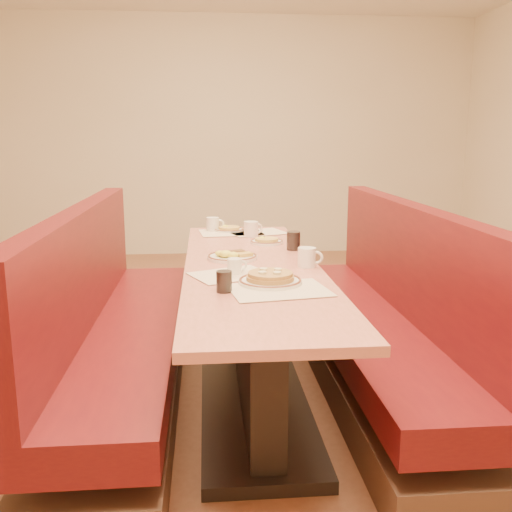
{
  "coord_description": "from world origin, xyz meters",
  "views": [
    {
      "loc": [
        -0.24,
        -2.94,
        1.41
      ],
      "look_at": [
        0.0,
        -0.28,
        0.85
      ],
      "focal_mm": 40.0,
      "sensor_mm": 36.0,
      "label": 1
    }
  ],
  "objects": [
    {
      "name": "ground",
      "position": [
        0.0,
        0.0,
        0.0
      ],
      "size": [
        8.0,
        8.0,
        0.0
      ],
      "primitive_type": "plane",
      "color": "#9E6647",
      "rests_on": "ground"
    },
    {
      "name": "room_envelope",
      "position": [
        0.0,
        0.0,
        1.93
      ],
      "size": [
        6.04,
        8.04,
        2.82
      ],
      "color": "beige",
      "rests_on": "ground"
    },
    {
      "name": "diner_table",
      "position": [
        0.0,
        0.0,
        0.37
      ],
      "size": [
        0.7,
        2.5,
        0.75
      ],
      "color": "black",
      "rests_on": "ground"
    },
    {
      "name": "booth_left",
      "position": [
        -0.73,
        0.0,
        0.36
      ],
      "size": [
        0.55,
        2.5,
        1.05
      ],
      "color": "#4C3326",
      "rests_on": "ground"
    },
    {
      "name": "booth_right",
      "position": [
        0.73,
        0.0,
        0.36
      ],
      "size": [
        0.55,
        2.5,
        1.05
      ],
      "color": "#4C3326",
      "rests_on": "ground"
    },
    {
      "name": "placemat_near_left",
      "position": [
        -0.12,
        -0.25,
        0.75
      ],
      "size": [
        0.44,
        0.4,
        0.0
      ],
      "primitive_type": "cube",
      "rotation": [
        0.0,
        0.0,
        0.42
      ],
      "color": "beige",
      "rests_on": "diner_table"
    },
    {
      "name": "placemat_near_right",
      "position": [
        0.08,
        -0.55,
        0.75
      ],
      "size": [
        0.47,
        0.38,
        0.0
      ],
      "primitive_type": "cube",
      "rotation": [
        0.0,
        0.0,
        0.16
      ],
      "color": "beige",
      "rests_on": "diner_table"
    },
    {
      "name": "placemat_far_left",
      "position": [
        -0.06,
        1.0,
        0.75
      ],
      "size": [
        0.45,
        0.36,
        0.0
      ],
      "primitive_type": "cube",
      "rotation": [
        0.0,
        0.0,
        0.11
      ],
      "color": "beige",
      "rests_on": "diner_table"
    },
    {
      "name": "placemat_far_right",
      "position": [
        0.12,
        0.98,
        0.75
      ],
      "size": [
        0.44,
        0.38,
        0.0
      ],
      "primitive_type": "cube",
      "rotation": [
        0.0,
        0.0,
        0.31
      ],
      "color": "beige",
      "rests_on": "diner_table"
    },
    {
      "name": "pancake_plate",
      "position": [
        0.05,
        -0.43,
        0.77
      ],
      "size": [
        0.29,
        0.29,
        0.07
      ],
      "rotation": [
        0.0,
        0.0,
        0.17
      ],
      "color": "white",
      "rests_on": "diner_table"
    },
    {
      "name": "eggs_plate",
      "position": [
        -0.1,
        0.13,
        0.77
      ],
      "size": [
        0.28,
        0.28,
        0.06
      ],
      "rotation": [
        0.0,
        0.0,
        0.37
      ],
      "color": "white",
      "rests_on": "diner_table"
    },
    {
      "name": "extra_plate_mid",
      "position": [
        0.14,
        0.58,
        0.76
      ],
      "size": [
        0.21,
        0.21,
        0.04
      ],
      "rotation": [
        0.0,
        0.0,
        -0.11
      ],
      "color": "white",
      "rests_on": "diner_table"
    },
    {
      "name": "extra_plate_far",
      "position": [
        -0.07,
        1.07,
        0.76
      ],
      "size": [
        0.21,
        0.21,
        0.04
      ],
      "rotation": [
        0.0,
        0.0,
        -0.25
      ],
      "color": "white",
      "rests_on": "diner_table"
    },
    {
      "name": "coffee_mug_a",
      "position": [
        0.28,
        -0.1,
        0.8
      ],
      "size": [
        0.13,
        0.09,
        0.1
      ],
      "rotation": [
        0.0,
        0.0,
        -0.27
      ],
      "color": "white",
      "rests_on": "diner_table"
    },
    {
      "name": "coffee_mug_b",
      "position": [
        -0.1,
        -0.22,
        0.79
      ],
      "size": [
        0.1,
        0.07,
        0.08
      ],
      "rotation": [
        0.0,
        0.0,
        0.32
      ],
      "color": "white",
      "rests_on": "diner_table"
    },
    {
      "name": "coffee_mug_c",
      "position": [
        0.07,
        0.84,
        0.8
      ],
      "size": [
        0.13,
        0.1,
        0.1
      ],
      "rotation": [
        0.0,
        0.0,
        0.42
      ],
      "color": "white",
      "rests_on": "diner_table"
    },
    {
      "name": "coffee_mug_d",
      "position": [
        -0.18,
        1.1,
        0.8
      ],
      "size": [
        0.13,
        0.09,
        0.1
      ],
      "rotation": [
        0.0,
        0.0,
        0.04
      ],
      "color": "white",
      "rests_on": "diner_table"
    },
    {
      "name": "soda_tumbler_near",
      "position": [
        -0.16,
        -0.55,
        0.8
      ],
      "size": [
        0.07,
        0.07,
        0.09
      ],
      "color": "black",
      "rests_on": "diner_table"
    },
    {
      "name": "soda_tumbler_mid",
      "position": [
        0.28,
        0.36,
        0.81
      ],
      "size": [
        0.08,
        0.08,
        0.11
      ],
      "color": "black",
      "rests_on": "diner_table"
    }
  ]
}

